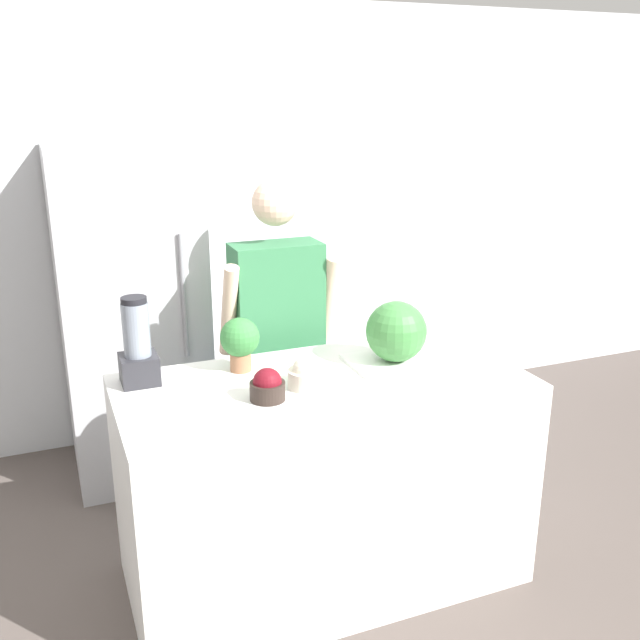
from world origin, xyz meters
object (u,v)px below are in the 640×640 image
at_px(potted_plant, 240,340).
at_px(refrigerator, 132,315).
at_px(watermelon, 396,332).
at_px(bowl_cream, 307,374).
at_px(person, 278,346).
at_px(blender, 138,348).
at_px(bowl_cherries, 267,387).

bearing_deg(potted_plant, refrigerator, 106.05).
distance_m(watermelon, potted_plant, 0.67).
bearing_deg(watermelon, bowl_cream, -167.64).
xyz_separation_m(person, bowl_cream, (-0.11, -0.70, 0.13)).
bearing_deg(blender, bowl_cream, -25.42).
height_order(person, bowl_cherries, person).
relative_size(refrigerator, bowl_cream, 11.87).
distance_m(person, blender, 0.87).
height_order(person, bowl_cream, person).
xyz_separation_m(refrigerator, bowl_cream, (0.51, -1.36, 0.08)).
bearing_deg(person, bowl_cherries, -111.37).
xyz_separation_m(watermelon, blender, (-1.07, 0.19, 0.01)).
bearing_deg(refrigerator, bowl_cream, -69.42).
xyz_separation_m(refrigerator, potted_plant, (0.31, -1.08, 0.17)).
bearing_deg(bowl_cherries, potted_plant, 92.17).
height_order(refrigerator, potted_plant, refrigerator).
bearing_deg(potted_plant, watermelon, -14.79).
distance_m(bowl_cream, potted_plant, 0.35).
relative_size(watermelon, bowl_cream, 1.73).
distance_m(person, bowl_cherries, 0.83).
bearing_deg(watermelon, bowl_cherries, -166.01).
bearing_deg(blender, potted_plant, -2.95).
xyz_separation_m(bowl_cherries, potted_plant, (-0.01, 0.33, 0.08)).
bearing_deg(bowl_cherries, person, 68.63).
relative_size(person, bowl_cream, 11.00).
xyz_separation_m(bowl_cream, blender, (-0.62, 0.29, 0.10)).
height_order(bowl_cream, blender, blender).
height_order(watermelon, bowl_cream, watermelon).
bearing_deg(watermelon, person, 119.63).
relative_size(person, blender, 4.63).
xyz_separation_m(person, potted_plant, (-0.31, -0.43, 0.21)).
distance_m(refrigerator, blender, 1.08).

